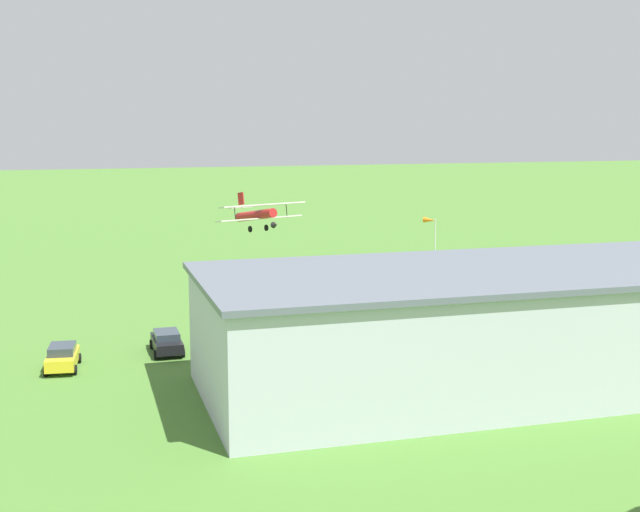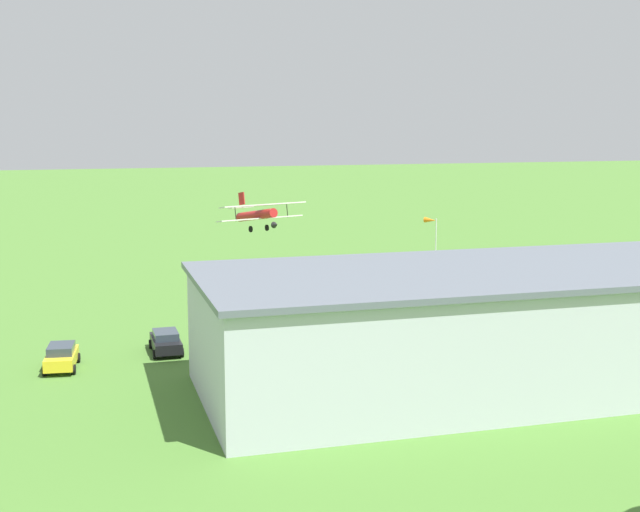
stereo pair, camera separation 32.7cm
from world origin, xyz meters
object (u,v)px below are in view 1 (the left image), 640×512
at_px(biplane, 257,214).
at_px(person_walking_on_apron, 609,298).
at_px(car_yellow, 62,357).
at_px(person_watching_takeoff, 629,306).
at_px(hangar, 503,326).
at_px(windsock, 430,224).
at_px(person_at_fence_line, 250,324).
at_px(car_black, 167,341).

distance_m(biplane, person_walking_on_apron, 34.80).
bearing_deg(car_yellow, person_watching_takeoff, -176.14).
relative_size(car_yellow, person_walking_on_apron, 2.71).
bearing_deg(hangar, windsock, -106.95).
bearing_deg(windsock, car_yellow, 36.14).
distance_m(biplane, person_at_fence_line, 24.16).
bearing_deg(car_yellow, person_walking_on_apron, -171.80).
xyz_separation_m(person_at_fence_line, windsock, (-23.94, -21.64, 4.26)).
bearing_deg(windsock, car_black, 39.56).
bearing_deg(windsock, person_watching_takeoff, 106.72).
bearing_deg(hangar, biplane, -80.02).
distance_m(hangar, person_watching_takeoff, 23.48).
bearing_deg(biplane, car_yellow, 56.39).
xyz_separation_m(car_yellow, windsock, (-37.46, -27.36, 4.20)).
bearing_deg(person_walking_on_apron, windsock, -69.38).
relative_size(person_at_fence_line, windsock, 0.27).
bearing_deg(car_yellow, windsock, -143.86).
distance_m(hangar, person_at_fence_line, 20.70).
height_order(hangar, windsock, hangar).
bearing_deg(person_watching_takeoff, biplane, -44.71).
xyz_separation_m(car_yellow, person_watching_takeoff, (-44.77, -3.02, 0.01)).
bearing_deg(biplane, person_watching_takeoff, 135.29).
bearing_deg(windsock, biplane, -3.71).
distance_m(hangar, car_black, 23.03).
relative_size(hangar, windsock, 6.42).
xyz_separation_m(car_black, person_walking_on_apron, (-38.38, -4.40, -0.04)).
distance_m(hangar, person_walking_on_apron, 26.08).
xyz_separation_m(car_yellow, person_walking_on_apron, (-45.30, -6.53, -0.08)).
relative_size(person_walking_on_apron, person_at_fence_line, 0.99).
distance_m(car_yellow, person_at_fence_line, 14.69).
bearing_deg(biplane, hangar, 99.98).
xyz_separation_m(hangar, person_at_fence_line, (12.35, -16.36, -2.87)).
relative_size(hangar, biplane, 3.86).
bearing_deg(car_yellow, hangar, 157.64).
xyz_separation_m(biplane, windsock, (-18.48, 1.20, -1.45)).
bearing_deg(car_black, windsock, -140.44).
xyz_separation_m(hangar, biplane, (6.90, -39.20, 2.85)).
bearing_deg(car_black, person_at_fence_line, -151.45).
distance_m(person_walking_on_apron, person_watching_takeoff, 3.55).
relative_size(biplane, person_at_fence_line, 6.05).
bearing_deg(person_watching_takeoff, car_black, 1.35).
bearing_deg(person_walking_on_apron, person_watching_takeoff, 81.43).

